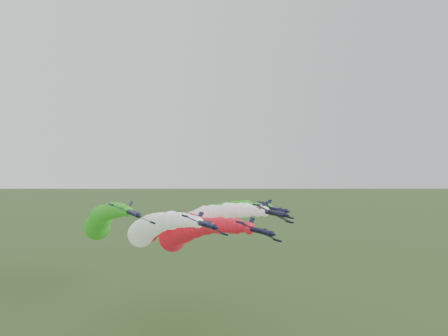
{
  "coord_description": "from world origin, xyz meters",
  "views": [
    {
      "loc": [
        -41.83,
        -88.58,
        55.49
      ],
      "look_at": [
        5.39,
        1.94,
        54.66
      ],
      "focal_mm": 35.0,
      "sensor_mm": 36.0,
      "label": 1
    }
  ],
  "objects_px": {
    "jet_lead": "(183,233)",
    "jet_inner_right": "(200,220)",
    "jet_inner_left": "(149,229)",
    "jet_outer_left": "(100,221)",
    "jet_outer_right": "(206,218)",
    "jet_trail": "(156,227)"
  },
  "relations": [
    {
      "from": "jet_inner_right",
      "to": "jet_lead",
      "type": "bearing_deg",
      "value": -145.57
    },
    {
      "from": "jet_inner_left",
      "to": "jet_trail",
      "type": "relative_size",
      "value": 1.0
    },
    {
      "from": "jet_outer_left",
      "to": "jet_inner_left",
      "type": "bearing_deg",
      "value": -39.7
    },
    {
      "from": "jet_lead",
      "to": "jet_outer_right",
      "type": "bearing_deg",
      "value": 46.74
    },
    {
      "from": "jet_lead",
      "to": "jet_inner_left",
      "type": "height_order",
      "value": "jet_inner_left"
    },
    {
      "from": "jet_lead",
      "to": "jet_inner_right",
      "type": "xyz_separation_m",
      "value": [
        8.28,
        5.67,
        3.02
      ]
    },
    {
      "from": "jet_inner_right",
      "to": "jet_outer_left",
      "type": "relative_size",
      "value": 1.0
    },
    {
      "from": "jet_inner_left",
      "to": "jet_inner_right",
      "type": "height_order",
      "value": "jet_inner_right"
    },
    {
      "from": "jet_outer_left",
      "to": "jet_outer_right",
      "type": "bearing_deg",
      "value": 2.58
    },
    {
      "from": "jet_inner_right",
      "to": "jet_outer_right",
      "type": "height_order",
      "value": "jet_inner_right"
    },
    {
      "from": "jet_inner_right",
      "to": "jet_outer_right",
      "type": "relative_size",
      "value": 0.99
    },
    {
      "from": "jet_outer_left",
      "to": "jet_outer_right",
      "type": "relative_size",
      "value": 1.0
    },
    {
      "from": "jet_inner_left",
      "to": "jet_trail",
      "type": "xyz_separation_m",
      "value": [
        8.51,
        18.11,
        -2.25
      ]
    },
    {
      "from": "jet_outer_right",
      "to": "jet_outer_left",
      "type": "bearing_deg",
      "value": -177.42
    },
    {
      "from": "jet_lead",
      "to": "jet_outer_left",
      "type": "distance_m",
      "value": 27.73
    },
    {
      "from": "jet_lead",
      "to": "jet_inner_left",
      "type": "distance_m",
      "value": 10.97
    },
    {
      "from": "jet_inner_left",
      "to": "jet_outer_right",
      "type": "height_order",
      "value": "jet_outer_right"
    },
    {
      "from": "jet_outer_left",
      "to": "jet_trail",
      "type": "xyz_separation_m",
      "value": [
        21.49,
        7.33,
        -4.18
      ]
    },
    {
      "from": "jet_lead",
      "to": "jet_inner_right",
      "type": "height_order",
      "value": "jet_inner_right"
    },
    {
      "from": "jet_inner_left",
      "to": "jet_trail",
      "type": "bearing_deg",
      "value": 64.83
    },
    {
      "from": "jet_outer_right",
      "to": "jet_inner_right",
      "type": "bearing_deg",
      "value": -124.41
    },
    {
      "from": "jet_lead",
      "to": "jet_outer_left",
      "type": "height_order",
      "value": "jet_outer_left"
    }
  ]
}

